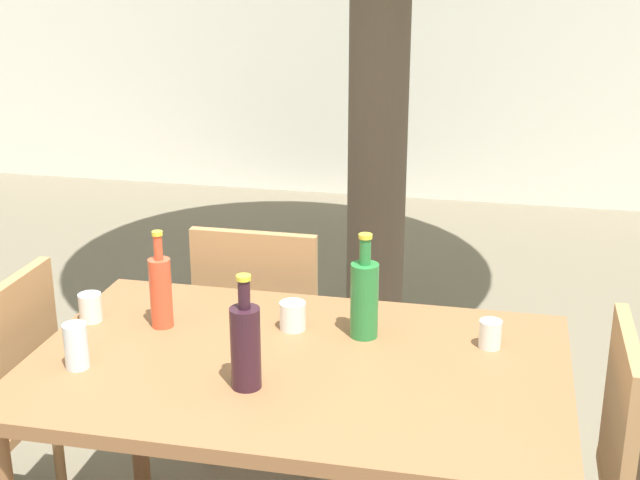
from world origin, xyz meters
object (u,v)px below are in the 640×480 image
(patio_chair_2, at_px, (264,326))
(green_bottle_1, at_px, (364,297))
(drinking_glass_2, at_px, (490,334))
(wine_bottle_0, at_px, (246,344))
(drinking_glass_0, at_px, (76,346))
(drinking_glass_1, at_px, (90,307))
(drinking_glass_3, at_px, (293,316))
(soda_bottle_2, at_px, (161,290))
(dining_table_front, at_px, (297,388))

(patio_chair_2, bearing_deg, green_bottle_1, 131.71)
(drinking_glass_2, bearing_deg, wine_bottle_0, -148.62)
(drinking_glass_0, xyz_separation_m, drinking_glass_2, (1.08, 0.36, -0.02))
(drinking_glass_1, bearing_deg, drinking_glass_3, 6.69)
(green_bottle_1, height_order, drinking_glass_2, green_bottle_1)
(green_bottle_1, bearing_deg, drinking_glass_1, -175.27)
(drinking_glass_2, bearing_deg, drinking_glass_3, 179.93)
(drinking_glass_1, xyz_separation_m, drinking_glass_3, (0.61, 0.07, -0.00))
(green_bottle_1, xyz_separation_m, soda_bottle_2, (-0.60, -0.06, -0.01))
(green_bottle_1, xyz_separation_m, drinking_glass_3, (-0.21, 0.00, -0.08))
(patio_chair_2, relative_size, soda_bottle_2, 3.12)
(green_bottle_1, relative_size, soda_bottle_2, 1.05)
(green_bottle_1, bearing_deg, drinking_glass_3, 179.09)
(drinking_glass_0, distance_m, drinking_glass_2, 1.14)
(soda_bottle_2, height_order, drinking_glass_3, soda_bottle_2)
(wine_bottle_0, distance_m, green_bottle_1, 0.44)
(drinking_glass_1, distance_m, drinking_glass_3, 0.61)
(drinking_glass_0, bearing_deg, drinking_glass_1, 109.38)
(patio_chair_2, relative_size, wine_bottle_0, 3.01)
(drinking_glass_2, bearing_deg, patio_chair_2, 148.30)
(dining_table_front, height_order, drinking_glass_3, drinking_glass_3)
(wine_bottle_0, height_order, drinking_glass_1, wine_bottle_0)
(patio_chair_2, height_order, wine_bottle_0, wine_bottle_0)
(wine_bottle_0, relative_size, soda_bottle_2, 1.04)
(wine_bottle_0, xyz_separation_m, drinking_glass_3, (0.03, 0.37, -0.08))
(patio_chair_2, height_order, drinking_glass_2, patio_chair_2)
(dining_table_front, relative_size, drinking_glass_3, 17.49)
(drinking_glass_1, height_order, drinking_glass_2, drinking_glass_1)
(drinking_glass_0, relative_size, drinking_glass_2, 1.56)
(drinking_glass_2, distance_m, drinking_glass_3, 0.57)
(dining_table_front, height_order, wine_bottle_0, wine_bottle_0)
(drinking_glass_2, bearing_deg, dining_table_front, -158.42)
(patio_chair_2, bearing_deg, wine_bottle_0, 103.12)
(wine_bottle_0, relative_size, drinking_glass_1, 3.59)
(drinking_glass_2, height_order, drinking_glass_3, drinking_glass_3)
(patio_chair_2, bearing_deg, soda_bottle_2, 74.91)
(wine_bottle_0, xyz_separation_m, drinking_glass_1, (-0.58, 0.30, -0.08))
(drinking_glass_0, height_order, drinking_glass_1, drinking_glass_0)
(wine_bottle_0, height_order, soda_bottle_2, wine_bottle_0)
(drinking_glass_1, relative_size, drinking_glass_2, 1.06)
(soda_bottle_2, height_order, drinking_glass_0, soda_bottle_2)
(green_bottle_1, bearing_deg, drinking_glass_0, -153.53)
(green_bottle_1, xyz_separation_m, drinking_glass_2, (0.36, 0.00, -0.08))
(patio_chair_2, distance_m, drinking_glass_0, 0.95)
(green_bottle_1, relative_size, drinking_glass_2, 3.86)
(drinking_glass_1, distance_m, drinking_glass_2, 1.18)
(soda_bottle_2, xyz_separation_m, drinking_glass_1, (-0.23, -0.01, -0.07))
(dining_table_front, distance_m, soda_bottle_2, 0.51)
(dining_table_front, distance_m, drinking_glass_1, 0.69)
(drinking_glass_0, bearing_deg, drinking_glass_3, 35.53)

